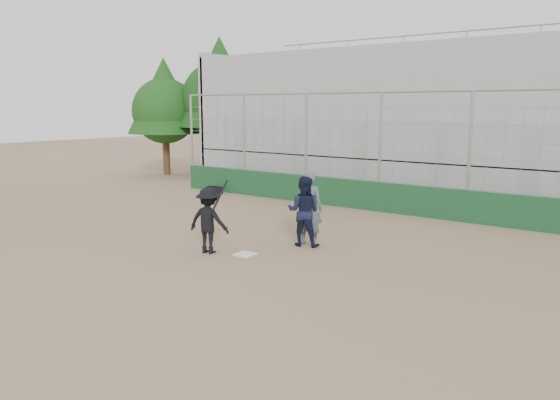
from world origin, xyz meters
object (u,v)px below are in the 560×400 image
Objects in this scene: catcher_crouched at (304,223)px; umpire at (309,212)px; equipment_bag at (214,190)px; batter_at_plate at (209,220)px.

umpire is at bearing 78.99° from catcher_crouched.
catcher_crouched reaches higher than equipment_bag.
batter_at_plate is 2.43m from catcher_crouched.
catcher_crouched is 9.10m from equipment_bag.
catcher_crouched is 0.70× the size of umpire.
umpire is 2.38× the size of equipment_bag.
batter_at_plate is 1.02× the size of umpire.
equipment_bag is (-7.72, 4.79, -0.46)m from catcher_crouched.
catcher_crouched is at bearing -31.81° from equipment_bag.
batter_at_plate is 1.47× the size of catcher_crouched.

